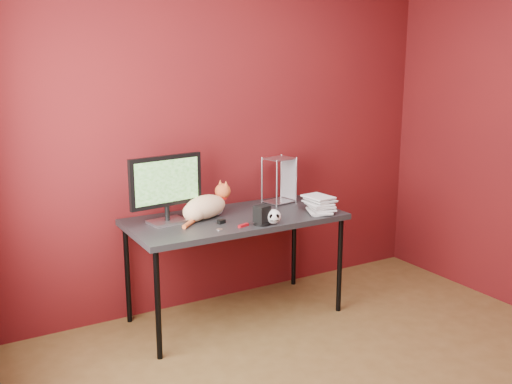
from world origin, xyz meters
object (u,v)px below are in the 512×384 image
monitor (166,186)px  skull_mug (273,216)px  desk (235,223)px  speaker (262,216)px  cat (206,206)px  book_stack (311,123)px

monitor → skull_mug: monitor is taller
desk → speaker: 0.29m
cat → book_stack: (0.70, -0.23, 0.56)m
monitor → cat: (0.27, -0.02, -0.17)m
desk → speaker: (0.06, -0.27, 0.11)m
monitor → speaker: bearing=-42.4°
skull_mug → desk: bearing=138.3°
monitor → speaker: monitor is taller
book_stack → cat: bearing=161.6°
cat → skull_mug: cat is taller
desk → book_stack: size_ratio=1.16×
speaker → skull_mug: bearing=-34.5°
cat → skull_mug: size_ratio=4.16×
desk → monitor: size_ratio=2.84×
desk → cat: size_ratio=3.24×
skull_mug → speaker: speaker is taller
monitor → cat: bearing=-13.2°
monitor → speaker: size_ratio=4.08×
monitor → cat: 0.32m
speaker → book_stack: size_ratio=0.10×
desk → book_stack: book_stack is taller
desk → cat: bearing=161.6°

